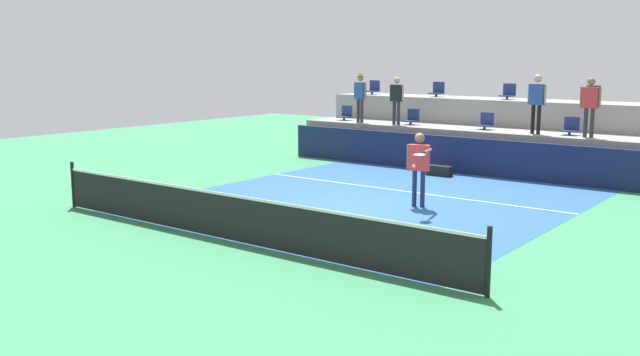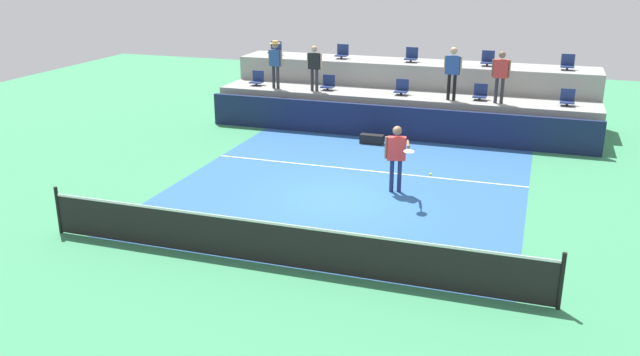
# 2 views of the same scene
# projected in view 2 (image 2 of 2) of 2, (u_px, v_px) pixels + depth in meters

# --- Properties ---
(ground_plane) EXTENTS (40.00, 40.00, 0.00)m
(ground_plane) POSITION_uv_depth(u_px,v_px,m) (339.00, 199.00, 16.67)
(ground_plane) COLOR #388456
(court_inner_paint) EXTENTS (9.00, 10.00, 0.01)m
(court_inner_paint) POSITION_uv_depth(u_px,v_px,m) (350.00, 186.00, 17.56)
(court_inner_paint) COLOR #285693
(court_inner_paint) RESTS_ON ground_plane
(court_service_line) EXTENTS (9.00, 0.06, 0.00)m
(court_service_line) POSITION_uv_depth(u_px,v_px,m) (364.00, 170.00, 18.82)
(court_service_line) COLOR white
(court_service_line) RESTS_ON ground_plane
(tennis_net) EXTENTS (10.48, 0.08, 1.07)m
(tennis_net) POSITION_uv_depth(u_px,v_px,m) (279.00, 243.00, 12.92)
(tennis_net) COLOR black
(tennis_net) RESTS_ON ground_plane
(sponsor_backboard) EXTENTS (13.00, 0.16, 1.10)m
(sponsor_backboard) POSITION_uv_depth(u_px,v_px,m) (392.00, 123.00, 21.87)
(sponsor_backboard) COLOR #141E42
(sponsor_backboard) RESTS_ON ground_plane
(seating_tier_lower) EXTENTS (13.00, 1.80, 1.25)m
(seating_tier_lower) POSITION_uv_depth(u_px,v_px,m) (401.00, 112.00, 23.02)
(seating_tier_lower) COLOR gray
(seating_tier_lower) RESTS_ON ground_plane
(seating_tier_upper) EXTENTS (13.00, 1.80, 2.10)m
(seating_tier_upper) POSITION_uv_depth(u_px,v_px,m) (411.00, 90.00, 24.50)
(seating_tier_upper) COLOR gray
(seating_tier_upper) RESTS_ON ground_plane
(stadium_chair_lower_far_left) EXTENTS (0.44, 0.40, 0.52)m
(stadium_chair_lower_far_left) POSITION_uv_depth(u_px,v_px,m) (257.00, 79.00, 24.31)
(stadium_chair_lower_far_left) COLOR #2D2D33
(stadium_chair_lower_far_left) RESTS_ON seating_tier_lower
(stadium_chair_lower_left) EXTENTS (0.44, 0.40, 0.52)m
(stadium_chair_lower_left) POSITION_uv_depth(u_px,v_px,m) (328.00, 84.00, 23.48)
(stadium_chair_lower_left) COLOR #2D2D33
(stadium_chair_lower_left) RESTS_ON seating_tier_lower
(stadium_chair_lower_center) EXTENTS (0.44, 0.40, 0.52)m
(stadium_chair_lower_center) POSITION_uv_depth(u_px,v_px,m) (402.00, 88.00, 22.68)
(stadium_chair_lower_center) COLOR #2D2D33
(stadium_chair_lower_center) RESTS_ON seating_tier_lower
(stadium_chair_lower_right) EXTENTS (0.44, 0.40, 0.52)m
(stadium_chair_lower_right) POSITION_uv_depth(u_px,v_px,m) (480.00, 93.00, 21.89)
(stadium_chair_lower_right) COLOR #2D2D33
(stadium_chair_lower_right) RESTS_ON seating_tier_lower
(stadium_chair_lower_far_right) EXTENTS (0.44, 0.40, 0.52)m
(stadium_chair_lower_far_right) POSITION_uv_depth(u_px,v_px,m) (567.00, 99.00, 21.07)
(stadium_chair_lower_far_right) COLOR #2D2D33
(stadium_chair_lower_far_right) RESTS_ON seating_tier_lower
(stadium_chair_upper_far_left) EXTENTS (0.44, 0.40, 0.52)m
(stadium_chair_upper_far_left) POSITION_uv_depth(u_px,v_px,m) (275.00, 49.00, 25.65)
(stadium_chair_upper_far_left) COLOR #2D2D33
(stadium_chair_upper_far_left) RESTS_ON seating_tier_upper
(stadium_chair_upper_left) EXTENTS (0.44, 0.40, 0.52)m
(stadium_chair_upper_left) POSITION_uv_depth(u_px,v_px,m) (342.00, 53.00, 24.84)
(stadium_chair_upper_left) COLOR #2D2D33
(stadium_chair_upper_left) RESTS_ON seating_tier_upper
(stadium_chair_upper_center) EXTENTS (0.44, 0.40, 0.52)m
(stadium_chair_upper_center) POSITION_uv_depth(u_px,v_px,m) (411.00, 56.00, 24.04)
(stadium_chair_upper_center) COLOR #2D2D33
(stadium_chair_upper_center) RESTS_ON seating_tier_upper
(stadium_chair_upper_right) EXTENTS (0.44, 0.40, 0.52)m
(stadium_chair_upper_right) POSITION_uv_depth(u_px,v_px,m) (488.00, 60.00, 23.22)
(stadium_chair_upper_right) COLOR #2D2D33
(stadium_chair_upper_right) RESTS_ON seating_tier_upper
(stadium_chair_upper_far_right) EXTENTS (0.44, 0.40, 0.52)m
(stadium_chair_upper_far_right) POSITION_uv_depth(u_px,v_px,m) (568.00, 63.00, 22.43)
(stadium_chair_upper_far_right) COLOR #2D2D33
(stadium_chair_upper_far_right) RESTS_ON seating_tier_upper
(tennis_player) EXTENTS (0.94, 1.17, 1.75)m
(tennis_player) POSITION_uv_depth(u_px,v_px,m) (397.00, 152.00, 16.77)
(tennis_player) COLOR navy
(tennis_player) RESTS_ON ground_plane
(spectator_with_hat) EXTENTS (0.58, 0.47, 1.69)m
(spectator_with_hat) POSITION_uv_depth(u_px,v_px,m) (275.00, 60.00, 23.43)
(spectator_with_hat) COLOR #2D2D33
(spectator_with_hat) RESTS_ON seating_tier_lower
(spectator_leaning_on_rail) EXTENTS (0.57, 0.22, 1.58)m
(spectator_leaning_on_rail) POSITION_uv_depth(u_px,v_px,m) (314.00, 64.00, 23.02)
(spectator_leaning_on_rail) COLOR #2D2D33
(spectator_leaning_on_rail) RESTS_ON seating_tier_lower
(spectator_in_white) EXTENTS (0.61, 0.27, 1.74)m
(spectator_in_white) POSITION_uv_depth(u_px,v_px,m) (453.00, 68.00, 21.54)
(spectator_in_white) COLOR black
(spectator_in_white) RESTS_ON seating_tier_lower
(spectator_in_grey) EXTENTS (0.59, 0.24, 1.68)m
(spectator_in_grey) POSITION_uv_depth(u_px,v_px,m) (501.00, 72.00, 21.10)
(spectator_in_grey) COLOR #2D2D33
(spectator_in_grey) RESTS_ON seating_tier_lower
(tennis_ball) EXTENTS (0.07, 0.07, 0.07)m
(tennis_ball) POSITION_uv_depth(u_px,v_px,m) (431.00, 174.00, 14.11)
(tennis_ball) COLOR #CCE033
(equipment_bag) EXTENTS (0.76, 0.28, 0.30)m
(equipment_bag) POSITION_uv_depth(u_px,v_px,m) (372.00, 139.00, 21.43)
(equipment_bag) COLOR black
(equipment_bag) RESTS_ON ground_plane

